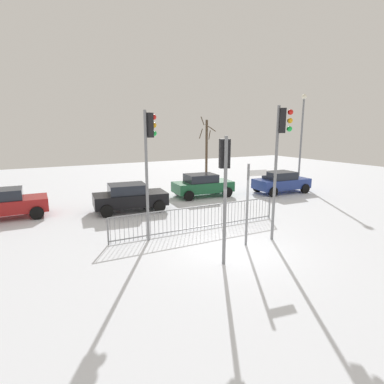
{
  "coord_description": "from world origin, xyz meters",
  "views": [
    {
      "loc": [
        -6.44,
        -8.67,
        4.34
      ],
      "look_at": [
        -0.16,
        2.83,
        1.64
      ],
      "focal_mm": 28.84,
      "sensor_mm": 36.0,
      "label": 1
    }
  ],
  "objects_px": {
    "traffic_light_rear_right": "(281,144)",
    "traffic_light_mid_left": "(224,171)",
    "car_green_near": "(202,185)",
    "direction_sign_post": "(249,200)",
    "car_blue_trailing": "(281,182)",
    "traffic_light_foreground_left": "(149,147)",
    "car_red_mid": "(4,203)",
    "bare_tree_centre": "(206,145)",
    "car_black_far": "(130,197)",
    "street_lamp": "(302,131)"
  },
  "relations": [
    {
      "from": "direction_sign_post",
      "to": "car_green_near",
      "type": "distance_m",
      "value": 8.75
    },
    {
      "from": "traffic_light_rear_right",
      "to": "bare_tree_centre",
      "type": "xyz_separation_m",
      "value": [
        7.1,
        17.03,
        -1.02
      ]
    },
    {
      "from": "direction_sign_post",
      "to": "car_blue_trailing",
      "type": "height_order",
      "value": "direction_sign_post"
    },
    {
      "from": "direction_sign_post",
      "to": "bare_tree_centre",
      "type": "distance_m",
      "value": 18.95
    },
    {
      "from": "traffic_light_foreground_left",
      "to": "bare_tree_centre",
      "type": "bearing_deg",
      "value": 123.86
    },
    {
      "from": "car_black_far",
      "to": "car_green_near",
      "type": "distance_m",
      "value": 5.39
    },
    {
      "from": "traffic_light_rear_right",
      "to": "car_green_near",
      "type": "height_order",
      "value": "traffic_light_rear_right"
    },
    {
      "from": "traffic_light_rear_right",
      "to": "car_green_near",
      "type": "xyz_separation_m",
      "value": [
        1.51,
        8.3,
        -3.01
      ]
    },
    {
      "from": "car_green_near",
      "to": "traffic_light_rear_right",
      "type": "bearing_deg",
      "value": -95.21
    },
    {
      "from": "traffic_light_rear_right",
      "to": "bare_tree_centre",
      "type": "height_order",
      "value": "bare_tree_centre"
    },
    {
      "from": "traffic_light_rear_right",
      "to": "car_blue_trailing",
      "type": "height_order",
      "value": "traffic_light_rear_right"
    },
    {
      "from": "car_red_mid",
      "to": "street_lamp",
      "type": "height_order",
      "value": "street_lamp"
    },
    {
      "from": "bare_tree_centre",
      "to": "street_lamp",
      "type": "bearing_deg",
      "value": -69.14
    },
    {
      "from": "bare_tree_centre",
      "to": "direction_sign_post",
      "type": "bearing_deg",
      "value": -116.48
    },
    {
      "from": "traffic_light_mid_left",
      "to": "direction_sign_post",
      "type": "distance_m",
      "value": 2.28
    },
    {
      "from": "car_black_far",
      "to": "street_lamp",
      "type": "relative_size",
      "value": 0.58
    },
    {
      "from": "car_green_near",
      "to": "traffic_light_foreground_left",
      "type": "bearing_deg",
      "value": -129.58
    },
    {
      "from": "car_red_mid",
      "to": "street_lamp",
      "type": "bearing_deg",
      "value": 1.3
    },
    {
      "from": "car_green_near",
      "to": "car_blue_trailing",
      "type": "bearing_deg",
      "value": -11.24
    },
    {
      "from": "traffic_light_rear_right",
      "to": "traffic_light_mid_left",
      "type": "bearing_deg",
      "value": -31.73
    },
    {
      "from": "traffic_light_rear_right",
      "to": "car_blue_trailing",
      "type": "xyz_separation_m",
      "value": [
        6.85,
        6.73,
        -3.01
      ]
    },
    {
      "from": "traffic_light_mid_left",
      "to": "car_red_mid",
      "type": "relative_size",
      "value": 1.07
    },
    {
      "from": "car_green_near",
      "to": "bare_tree_centre",
      "type": "height_order",
      "value": "bare_tree_centre"
    },
    {
      "from": "traffic_light_mid_left",
      "to": "car_black_far",
      "type": "distance_m",
      "value": 8.14
    },
    {
      "from": "car_red_mid",
      "to": "bare_tree_centre",
      "type": "xyz_separation_m",
      "value": [
        16.65,
        8.45,
        1.99
      ]
    },
    {
      "from": "traffic_light_mid_left",
      "to": "car_black_far",
      "type": "bearing_deg",
      "value": 114.84
    },
    {
      "from": "traffic_light_rear_right",
      "to": "street_lamp",
      "type": "xyz_separation_m",
      "value": [
        10.38,
        8.41,
        0.42
      ]
    },
    {
      "from": "car_blue_trailing",
      "to": "car_green_near",
      "type": "relative_size",
      "value": 1.0
    },
    {
      "from": "direction_sign_post",
      "to": "car_green_near",
      "type": "bearing_deg",
      "value": 80.51
    },
    {
      "from": "direction_sign_post",
      "to": "car_red_mid",
      "type": "relative_size",
      "value": 0.81
    },
    {
      "from": "car_black_far",
      "to": "bare_tree_centre",
      "type": "height_order",
      "value": "bare_tree_centre"
    },
    {
      "from": "traffic_light_rear_right",
      "to": "street_lamp",
      "type": "bearing_deg",
      "value": 173.64
    },
    {
      "from": "traffic_light_rear_right",
      "to": "bare_tree_centre",
      "type": "distance_m",
      "value": 18.47
    },
    {
      "from": "direction_sign_post",
      "to": "street_lamp",
      "type": "bearing_deg",
      "value": 45.06
    },
    {
      "from": "traffic_light_mid_left",
      "to": "direction_sign_post",
      "type": "xyz_separation_m",
      "value": [
        1.69,
        0.82,
        -1.29
      ]
    },
    {
      "from": "direction_sign_post",
      "to": "car_blue_trailing",
      "type": "xyz_separation_m",
      "value": [
        8.19,
        6.65,
        -0.97
      ]
    },
    {
      "from": "traffic_light_foreground_left",
      "to": "car_black_far",
      "type": "relative_size",
      "value": 1.26
    },
    {
      "from": "car_red_mid",
      "to": "street_lamp",
      "type": "distance_m",
      "value": 20.23
    },
    {
      "from": "traffic_light_mid_left",
      "to": "bare_tree_centre",
      "type": "distance_m",
      "value": 20.45
    },
    {
      "from": "direction_sign_post",
      "to": "bare_tree_centre",
      "type": "relative_size",
      "value": 0.57
    },
    {
      "from": "traffic_light_foreground_left",
      "to": "car_blue_trailing",
      "type": "distance_m",
      "value": 12.34
    },
    {
      "from": "street_lamp",
      "to": "bare_tree_centre",
      "type": "distance_m",
      "value": 9.33
    },
    {
      "from": "car_black_far",
      "to": "street_lamp",
      "type": "height_order",
      "value": "street_lamp"
    },
    {
      "from": "bare_tree_centre",
      "to": "car_green_near",
      "type": "bearing_deg",
      "value": -122.62
    },
    {
      "from": "car_blue_trailing",
      "to": "car_red_mid",
      "type": "distance_m",
      "value": 16.51
    },
    {
      "from": "car_blue_trailing",
      "to": "street_lamp",
      "type": "relative_size",
      "value": 0.57
    },
    {
      "from": "traffic_light_foreground_left",
      "to": "traffic_light_rear_right",
      "type": "height_order",
      "value": "traffic_light_rear_right"
    },
    {
      "from": "traffic_light_foreground_left",
      "to": "bare_tree_centre",
      "type": "height_order",
      "value": "bare_tree_centre"
    },
    {
      "from": "car_blue_trailing",
      "to": "car_black_far",
      "type": "distance_m",
      "value": 10.59
    },
    {
      "from": "car_blue_trailing",
      "to": "car_black_far",
      "type": "xyz_separation_m",
      "value": [
        -10.58,
        0.32,
        0.0
      ]
    }
  ]
}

